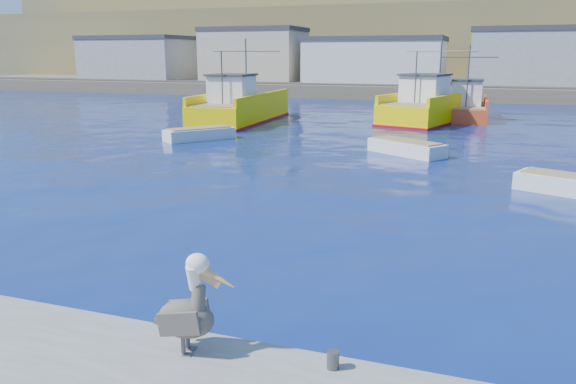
# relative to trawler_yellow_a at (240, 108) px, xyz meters

# --- Properties ---
(ground) EXTENTS (260.00, 260.00, 0.00)m
(ground) POSITION_rel_trawler_yellow_a_xyz_m (14.18, -31.09, -1.13)
(ground) COLOR #071652
(ground) RESTS_ON ground
(dock_bollards) EXTENTS (36.20, 0.20, 0.30)m
(dock_bollards) POSITION_rel_trawler_yellow_a_xyz_m (14.78, -34.49, -0.48)
(dock_bollards) COLOR #4C4C4C
(dock_bollards) RESTS_ON dock
(far_shore) EXTENTS (200.00, 81.00, 24.00)m
(far_shore) POSITION_rel_trawler_yellow_a_xyz_m (14.18, 78.12, 7.85)
(far_shore) COLOR brown
(far_shore) RESTS_ON ground
(trawler_yellow_a) EXTENTS (5.90, 13.08, 6.72)m
(trawler_yellow_a) POSITION_rel_trawler_yellow_a_xyz_m (0.00, 0.00, 0.00)
(trawler_yellow_a) COLOR #FFDE00
(trawler_yellow_a) RESTS_ON ground
(trawler_yellow_b) EXTENTS (7.81, 13.60, 6.72)m
(trawler_yellow_b) POSITION_rel_trawler_yellow_a_xyz_m (14.75, 5.60, -0.00)
(trawler_yellow_b) COLOR #FFDE00
(trawler_yellow_b) RESTS_ON ground
(boat_orange) EXTENTS (4.68, 9.03, 6.16)m
(boat_orange) POSITION_rel_trawler_yellow_a_xyz_m (17.42, 7.98, -0.07)
(boat_orange) COLOR #E0471E
(boat_orange) RESTS_ON ground
(skiff_left) EXTENTS (3.96, 4.51, 0.97)m
(skiff_left) POSITION_rel_trawler_yellow_a_xyz_m (1.67, -10.12, -0.82)
(skiff_left) COLOR silver
(skiff_left) RESTS_ON ground
(skiff_mid) EXTENTS (4.52, 3.03, 0.93)m
(skiff_mid) POSITION_rel_trawler_yellow_a_xyz_m (22.65, -18.17, -0.83)
(skiff_mid) COLOR silver
(skiff_mid) RESTS_ON ground
(skiff_extra) EXTENTS (4.59, 3.79, 0.97)m
(skiff_extra) POSITION_rel_trawler_yellow_a_xyz_m (15.11, -11.16, -0.82)
(skiff_extra) COLOR silver
(skiff_extra) RESTS_ON ground
(pelican) EXTENTS (1.45, 0.72, 1.78)m
(pelican) POSITION_rel_trawler_yellow_a_xyz_m (14.77, -34.80, 0.13)
(pelican) COLOR #595451
(pelican) RESTS_ON dock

